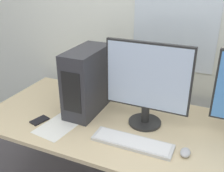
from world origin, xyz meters
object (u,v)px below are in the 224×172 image
at_px(mouse, 185,152).
at_px(cell_phone, 40,120).
at_px(monitor_main, 147,82).
at_px(keyboard, 132,142).
at_px(pc_tower, 87,81).

relative_size(mouse, cell_phone, 0.63).
height_order(monitor_main, keyboard, monitor_main).
bearing_deg(keyboard, monitor_main, 89.73).
bearing_deg(monitor_main, mouse, -36.04).
distance_m(monitor_main, keyboard, 0.39).
bearing_deg(mouse, monitor_main, 143.96).
height_order(pc_tower, mouse, pc_tower).
bearing_deg(keyboard, pc_tower, 149.44).
relative_size(pc_tower, keyboard, 0.95).
xyz_separation_m(pc_tower, cell_phone, (-0.23, -0.28, -0.23)).
bearing_deg(mouse, cell_phone, -177.63).
relative_size(monitor_main, mouse, 6.66).
xyz_separation_m(monitor_main, mouse, (0.31, -0.23, -0.29)).
bearing_deg(pc_tower, mouse, -17.36).
bearing_deg(monitor_main, cell_phone, -158.44).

